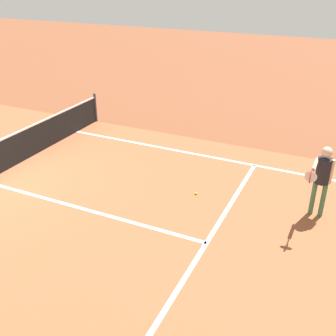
# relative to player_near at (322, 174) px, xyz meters

# --- Properties ---
(line_sideline_right) EXTENTS (0.10, 11.89, 0.01)m
(line_sideline_right) POSITION_rel_player_near_xyz_m (2.01, 2.39, -1.08)
(line_sideline_right) COLOR white
(line_sideline_right) RESTS_ON ground_plane
(line_service_near) EXTENTS (8.22, 0.10, 0.01)m
(line_service_near) POSITION_rel_player_near_xyz_m (-2.10, 1.94, -1.08)
(line_service_near) COLOR white
(line_service_near) RESTS_ON ground_plane
(line_center_service) EXTENTS (0.10, 6.40, 0.01)m
(line_center_service) POSITION_rel_player_near_xyz_m (-2.10, 5.14, -1.08)
(line_center_service) COLOR white
(line_center_service) RESTS_ON ground_plane
(player_near) EXTENTS (1.23, 0.52, 1.74)m
(player_near) POSITION_rel_player_near_xyz_m (0.00, 0.00, 0.00)
(player_near) COLOR #3F7247
(player_near) RESTS_ON ground_plane
(tennis_ball_mid_court) EXTENTS (0.07, 0.07, 0.07)m
(tennis_ball_mid_court) POSITION_rel_player_near_xyz_m (-0.30, 2.88, -1.05)
(tennis_ball_mid_court) COLOR #CCE033
(tennis_ball_mid_court) RESTS_ON ground_plane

